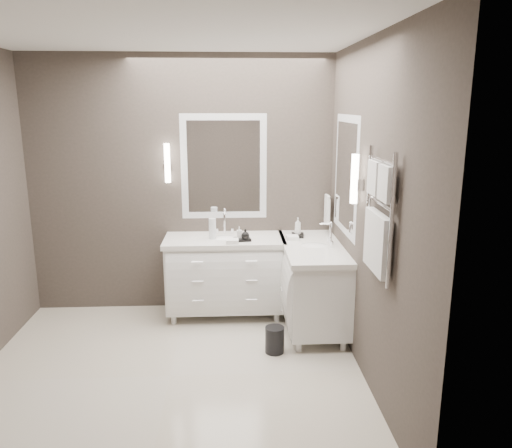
{
  "coord_description": "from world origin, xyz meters",
  "views": [
    {
      "loc": [
        0.52,
        -3.75,
        2.19
      ],
      "look_at": [
        0.75,
        0.7,
        1.12
      ],
      "focal_mm": 35.0,
      "sensor_mm": 36.0,
      "label": 1
    }
  ],
  "objects_px": {
    "vanity_back": "(225,271)",
    "towel_ladder": "(378,221)",
    "vanity_right": "(313,280)",
    "waste_bin": "(275,340)"
  },
  "relations": [
    {
      "from": "vanity_right",
      "to": "towel_ladder",
      "type": "height_order",
      "value": "towel_ladder"
    },
    {
      "from": "vanity_back",
      "to": "towel_ladder",
      "type": "distance_m",
      "value": 2.16
    },
    {
      "from": "vanity_back",
      "to": "towel_ladder",
      "type": "height_order",
      "value": "towel_ladder"
    },
    {
      "from": "vanity_back",
      "to": "vanity_right",
      "type": "xyz_separation_m",
      "value": [
        0.88,
        -0.33,
        0.0
      ]
    },
    {
      "from": "vanity_back",
      "to": "vanity_right",
      "type": "relative_size",
      "value": 1.0
    },
    {
      "from": "vanity_right",
      "to": "waste_bin",
      "type": "relative_size",
      "value": 5.12
    },
    {
      "from": "vanity_right",
      "to": "vanity_back",
      "type": "bearing_deg",
      "value": 159.62
    },
    {
      "from": "vanity_back",
      "to": "towel_ladder",
      "type": "xyz_separation_m",
      "value": [
        1.1,
        -1.63,
        0.91
      ]
    },
    {
      "from": "vanity_back",
      "to": "towel_ladder",
      "type": "bearing_deg",
      "value": -55.9
    },
    {
      "from": "towel_ladder",
      "to": "waste_bin",
      "type": "height_order",
      "value": "towel_ladder"
    }
  ]
}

